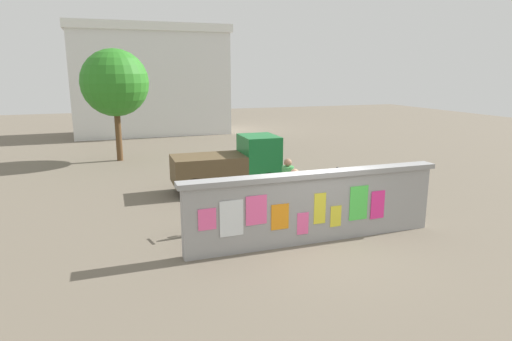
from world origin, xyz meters
name	(u,v)px	position (x,y,z in m)	size (l,w,h in m)	color
ground	(225,171)	(0.00, 8.00, 0.00)	(60.00, 60.00, 0.00)	#6B6051
poster_wall	(315,206)	(0.00, 0.00, 0.88)	(6.51, 0.42, 1.71)	#979797
auto_rickshaw_truck	(231,164)	(-0.56, 5.14, 0.90)	(3.63, 1.57, 1.85)	black
motorcycle	(324,182)	(2.12, 3.50, 0.46)	(1.90, 0.56, 0.87)	black
bicycle_near	(213,218)	(-2.14, 1.41, 0.36)	(1.67, 0.54, 0.95)	black
bicycle_far	(350,204)	(1.79, 1.30, 0.36)	(1.70, 0.44, 0.95)	black
person_walking	(294,193)	(-0.15, 0.84, 0.99)	(0.34, 0.34, 1.62)	purple
person_bystander	(288,181)	(0.21, 2.11, 0.99)	(0.48, 0.48, 1.62)	purple
tree_roadside	(115,83)	(-3.98, 11.81, 3.51)	(2.98, 2.98, 5.01)	brown
building_background	(151,80)	(-1.49, 20.69, 3.47)	(9.90, 4.69, 6.89)	silver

